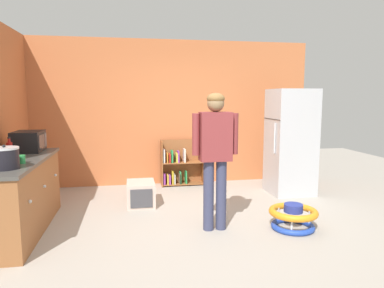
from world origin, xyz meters
name	(u,v)px	position (x,y,z in m)	size (l,w,h in m)	color
ground_plane	(198,225)	(0.00, 0.00, 0.00)	(12.00, 12.00, 0.00)	#A59C91
back_wall	(175,113)	(0.00, 2.33, 1.35)	(5.20, 0.06, 2.70)	#C1693C
kitchen_counter	(18,196)	(-2.20, 0.16, 0.45)	(0.65, 1.95, 0.90)	brown
refrigerator	(291,142)	(1.85, 1.25, 0.89)	(0.73, 0.68, 1.78)	#B7BABF
bookshelf	(180,165)	(0.06, 2.14, 0.37)	(0.80, 0.28, 0.85)	brown
standing_person	(215,148)	(0.18, -0.17, 1.02)	(0.57, 0.22, 1.69)	#363A57
baby_walker	(293,217)	(1.15, -0.33, 0.16)	(0.60, 0.60, 0.32)	#2346B5
pet_carrier	(141,194)	(-0.70, 0.99, 0.18)	(0.42, 0.55, 0.36)	beige
microwave	(29,141)	(-2.22, 0.82, 1.04)	(0.37, 0.48, 0.28)	black
crock_pot	(5,158)	(-2.12, -0.41, 1.01)	(0.28, 0.28, 0.26)	black
banana_bunch	(18,158)	(-2.16, 0.13, 0.93)	(0.15, 0.16, 0.04)	gold
ketchup_bottle	(10,149)	(-2.33, 0.41, 1.00)	(0.07, 0.07, 0.25)	red
green_cup	(22,159)	(-2.05, -0.11, 0.95)	(0.08, 0.08, 0.10)	green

